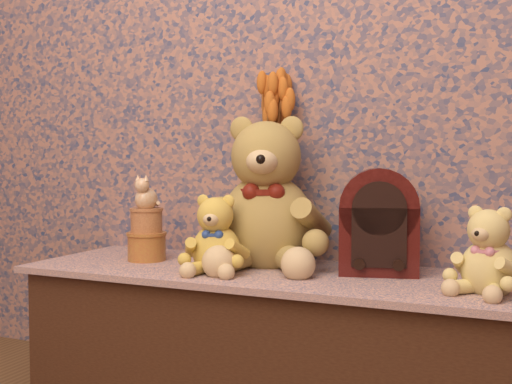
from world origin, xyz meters
TOP-DOWN VIEW (x-y plane):
  - display_shelf at (0.00, 1.25)m, footprint 1.48×0.52m
  - teddy_large at (-0.02, 1.33)m, footprint 0.52×0.57m
  - teddy_medium at (-0.11, 1.16)m, footprint 0.24×0.27m
  - teddy_small at (0.65, 1.18)m, footprint 0.26×0.28m
  - cathedral_radio at (0.33, 1.34)m, footprint 0.26×0.21m
  - ceramic_vase at (-0.04, 1.43)m, footprint 0.13×0.13m
  - dried_stalks at (-0.04, 1.43)m, footprint 0.24×0.24m
  - biscuit_tin_lower at (-0.42, 1.25)m, footprint 0.17×0.17m
  - biscuit_tin_upper at (-0.42, 1.25)m, footprint 0.14×0.14m
  - cat_figurine at (-0.42, 1.25)m, footprint 0.09×0.10m

SIDE VIEW (x-z plane):
  - display_shelf at x=0.00m, z-range 0.00..0.43m
  - biscuit_tin_lower at x=-0.42m, z-range 0.43..0.52m
  - ceramic_vase at x=-0.04m, z-range 0.43..0.64m
  - teddy_small at x=0.65m, z-range 0.43..0.67m
  - teddy_medium at x=-0.11m, z-range 0.43..0.68m
  - biscuit_tin_upper at x=-0.42m, z-range 0.52..0.61m
  - cathedral_radio at x=0.33m, z-range 0.43..0.74m
  - cat_figurine at x=-0.42m, z-range 0.61..0.72m
  - teddy_large at x=-0.02m, z-range 0.43..0.94m
  - dried_stalks at x=-0.04m, z-range 0.64..1.04m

